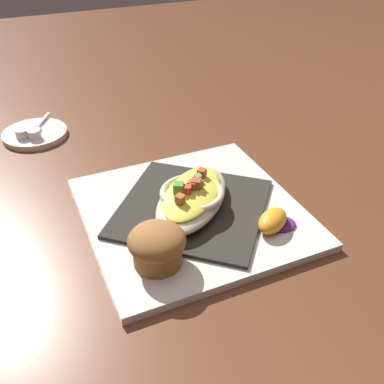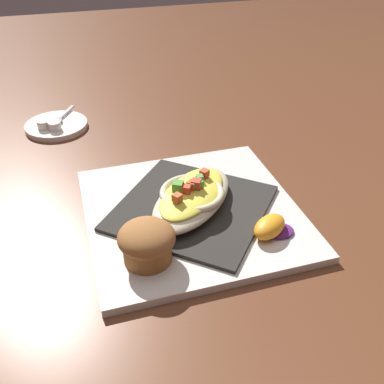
% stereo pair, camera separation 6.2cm
% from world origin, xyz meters
% --- Properties ---
extents(ground_plane, '(2.60, 2.60, 0.00)m').
position_xyz_m(ground_plane, '(0.00, 0.00, 0.00)').
color(ground_plane, brown).
extents(square_plate, '(0.30, 0.30, 0.01)m').
position_xyz_m(square_plate, '(0.00, 0.00, 0.01)').
color(square_plate, silver).
rests_on(square_plate, ground_plane).
extents(folded_napkin, '(0.28, 0.28, 0.01)m').
position_xyz_m(folded_napkin, '(0.00, 0.00, 0.01)').
color(folded_napkin, '#2C2A27').
rests_on(folded_napkin, square_plate).
extents(gratin_dish, '(0.18, 0.18, 0.04)m').
position_xyz_m(gratin_dish, '(-0.00, -0.00, 0.03)').
color(gratin_dish, beige).
rests_on(gratin_dish, folded_napkin).
extents(muffin, '(0.07, 0.07, 0.05)m').
position_xyz_m(muffin, '(-0.08, -0.08, 0.04)').
color(muffin, '#965F2C').
rests_on(muffin, square_plate).
extents(orange_garnish, '(0.07, 0.06, 0.02)m').
position_xyz_m(orange_garnish, '(0.09, -0.08, 0.02)').
color(orange_garnish, '#5A1E6A').
rests_on(orange_garnish, square_plate).
extents(creamer_saucer, '(0.12, 0.12, 0.01)m').
position_xyz_m(creamer_saucer, '(-0.18, 0.34, 0.01)').
color(creamer_saucer, silver).
rests_on(creamer_saucer, ground_plane).
extents(spoon, '(0.06, 0.09, 0.01)m').
position_xyz_m(spoon, '(-0.18, 0.35, 0.01)').
color(spoon, silver).
rests_on(spoon, creamer_saucer).
extents(creamer_cup_0, '(0.02, 0.02, 0.02)m').
position_xyz_m(creamer_cup_0, '(-0.20, 0.33, 0.02)').
color(creamer_cup_0, white).
rests_on(creamer_cup_0, creamer_saucer).
extents(creamer_cup_1, '(0.02, 0.02, 0.02)m').
position_xyz_m(creamer_cup_1, '(-0.18, 0.32, 0.02)').
color(creamer_cup_1, white).
rests_on(creamer_cup_1, creamer_saucer).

